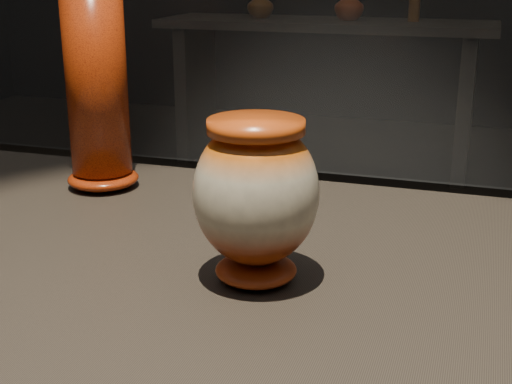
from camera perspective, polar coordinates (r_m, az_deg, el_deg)
main_vase at (r=0.79m, az=0.00°, el=-0.24°), size 0.14×0.14×0.19m
tall_vase at (r=1.14m, az=-12.65°, el=8.73°), size 0.13×0.13×0.36m
back_shelf at (r=4.43m, az=5.47°, el=10.14°), size 2.00×0.60×0.90m
back_vase_left at (r=4.51m, az=0.35°, el=14.82°), size 0.22×0.22×0.17m
back_vase_mid at (r=4.38m, az=7.47°, el=14.64°), size 0.19×0.19×0.18m
back_vase_right at (r=4.37m, az=12.54°, el=14.07°), size 0.07×0.07×0.14m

